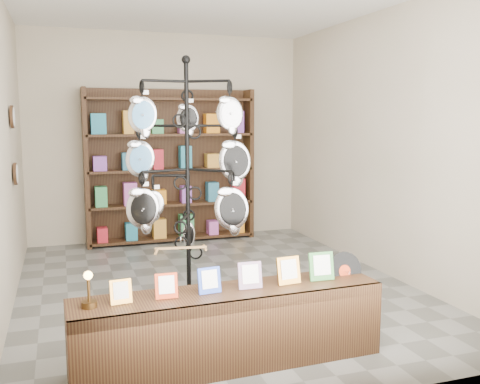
{
  "coord_description": "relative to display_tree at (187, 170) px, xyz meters",
  "views": [
    {
      "loc": [
        -1.52,
        -5.31,
        1.79
      ],
      "look_at": [
        -0.06,
        -1.0,
        1.16
      ],
      "focal_mm": 40.0,
      "sensor_mm": 36.0,
      "label": 1
    }
  ],
  "objects": [
    {
      "name": "display_tree",
      "position": [
        0.0,
        0.0,
        0.0
      ],
      "size": [
        1.22,
        1.18,
        2.32
      ],
      "rotation": [
        0.0,
        0.0,
        -0.25
      ],
      "color": "black",
      "rests_on": "ground"
    },
    {
      "name": "ground",
      "position": [
        0.46,
        0.76,
        -1.34
      ],
      "size": [
        5.0,
        5.0,
        0.0
      ],
      "primitive_type": "plane",
      "color": "slate",
      "rests_on": "ground"
    },
    {
      "name": "back_shelving",
      "position": [
        0.46,
        3.06,
        -0.31
      ],
      "size": [
        2.42,
        0.36,
        2.2
      ],
      "color": "black",
      "rests_on": "ground"
    },
    {
      "name": "room_envelope",
      "position": [
        0.46,
        0.76,
        0.51
      ],
      "size": [
        5.0,
        5.0,
        5.0
      ],
      "color": "#C0B09B",
      "rests_on": "ground"
    },
    {
      "name": "wall_clocks",
      "position": [
        -1.51,
        1.56,
        0.16
      ],
      "size": [
        0.03,
        0.24,
        0.84
      ],
      "color": "black",
      "rests_on": "ground"
    },
    {
      "name": "front_shelf",
      "position": [
        0.07,
        -1.01,
        -1.06
      ],
      "size": [
        2.28,
        0.53,
        0.8
      ],
      "rotation": [
        0.0,
        0.0,
        0.03
      ],
      "color": "black",
      "rests_on": "ground"
    }
  ]
}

